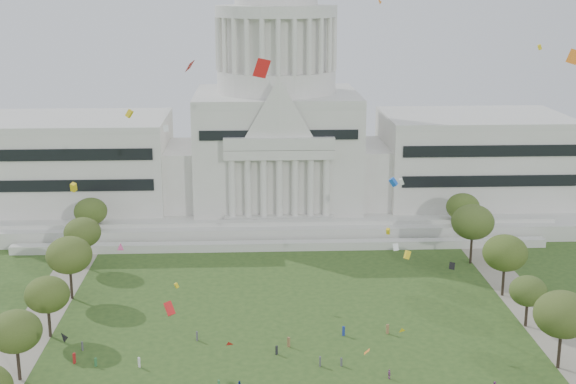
{
  "coord_description": "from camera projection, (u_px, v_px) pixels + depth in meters",
  "views": [
    {
      "loc": [
        -6.77,
        -103.4,
        62.16
      ],
      "look_at": [
        0.0,
        45.0,
        24.0
      ],
      "focal_mm": 50.0,
      "sensor_mm": 36.0,
      "label": 1
    }
  ],
  "objects": [
    {
      "name": "capitol",
      "position": [
        277.0,
        136.0,
        220.16
      ],
      "size": [
        160.0,
        64.5,
        91.3
      ],
      "color": "beige",
      "rests_on": "ground"
    },
    {
      "name": "row_tree_r_2",
      "position": [
        563.0,
        314.0,
        132.22
      ],
      "size": [
        9.55,
        9.55,
        13.58
      ],
      "color": "black",
      "rests_on": "ground"
    },
    {
      "name": "path_left",
      "position": [
        23.0,
        346.0,
        142.71
      ],
      "size": [
        8.0,
        160.0,
        0.04
      ],
      "primitive_type": "cube",
      "color": "gray",
      "rests_on": "ground"
    },
    {
      "name": "row_tree_r_4",
      "position": [
        505.0,
        253.0,
        163.88
      ],
      "size": [
        9.19,
        9.19,
        13.06
      ],
      "color": "black",
      "rests_on": "ground"
    },
    {
      "name": "person_10",
      "position": [
        389.0,
        374.0,
        130.7
      ],
      "size": [
        0.75,
        1.07,
        1.66
      ],
      "primitive_type": "imported",
      "rotation": [
        0.0,
        0.0,
        1.81
      ],
      "color": "#994C8C",
      "rests_on": "ground"
    },
    {
      "name": "row_tree_r_6",
      "position": [
        463.0,
        207.0,
        200.98
      ],
      "size": [
        8.42,
        8.42,
        11.97
      ],
      "color": "black",
      "rests_on": "ground"
    },
    {
      "name": "row_tree_l_2",
      "position": [
        16.0,
        332.0,
        128.44
      ],
      "size": [
        8.42,
        8.42,
        11.97
      ],
      "color": "black",
      "rests_on": "ground"
    },
    {
      "name": "path_right",
      "position": [
        553.0,
        336.0,
        146.94
      ],
      "size": [
        8.0,
        160.0,
        0.04
      ],
      "primitive_type": "cube",
      "color": "gray",
      "rests_on": "ground"
    },
    {
      "name": "row_tree_r_3",
      "position": [
        528.0,
        291.0,
        149.37
      ],
      "size": [
        7.01,
        7.01,
        9.98
      ],
      "color": "black",
      "rests_on": "ground"
    },
    {
      "name": "distant_crowd",
      "position": [
        217.0,
        377.0,
        129.84
      ],
      "size": [
        60.76,
        38.19,
        1.88
      ],
      "color": "#26262B",
      "rests_on": "ground"
    },
    {
      "name": "row_tree_l_4",
      "position": [
        69.0,
        255.0,
        162.24
      ],
      "size": [
        9.29,
        9.29,
        13.21
      ],
      "color": "black",
      "rests_on": "ground"
    },
    {
      "name": "kite_swarm",
      "position": [
        278.0,
        209.0,
        116.41
      ],
      "size": [
        99.61,
        105.51,
        60.79
      ],
      "color": "yellow",
      "rests_on": "ground"
    },
    {
      "name": "row_tree_r_5",
      "position": [
        473.0,
        222.0,
        183.17
      ],
      "size": [
        9.82,
        9.82,
        13.96
      ],
      "color": "black",
      "rests_on": "ground"
    },
    {
      "name": "row_tree_l_3",
      "position": [
        47.0,
        295.0,
        144.63
      ],
      "size": [
        8.12,
        8.12,
        11.55
      ],
      "color": "black",
      "rests_on": "ground"
    },
    {
      "name": "row_tree_l_5",
      "position": [
        82.0,
        233.0,
        180.42
      ],
      "size": [
        8.33,
        8.33,
        11.85
      ],
      "color": "black",
      "rests_on": "ground"
    },
    {
      "name": "row_tree_l_6",
      "position": [
        91.0,
        211.0,
        197.92
      ],
      "size": [
        8.19,
        8.19,
        11.64
      ],
      "color": "black",
      "rests_on": "ground"
    }
  ]
}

